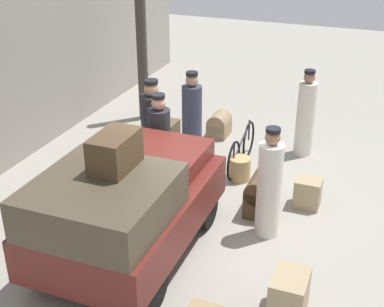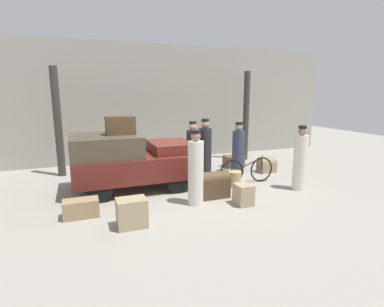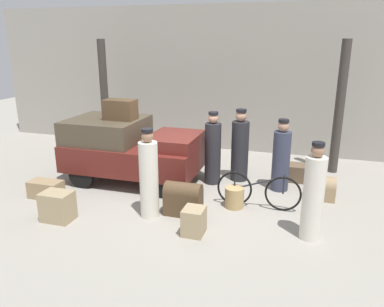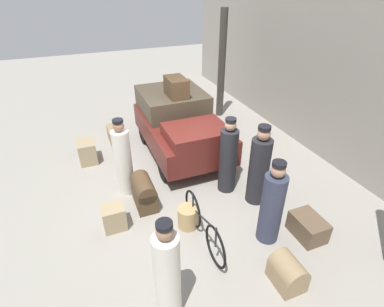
{
  "view_description": "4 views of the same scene",
  "coord_description": "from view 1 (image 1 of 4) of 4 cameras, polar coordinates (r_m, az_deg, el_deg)",
  "views": [
    {
      "loc": [
        -7.3,
        -2.73,
        4.87
      ],
      "look_at": [
        0.2,
        0.2,
        0.95
      ],
      "focal_mm": 50.0,
      "sensor_mm": 36.0,
      "label": 1
    },
    {
      "loc": [
        -2.81,
        -7.69,
        2.69
      ],
      "look_at": [
        0.2,
        0.2,
        0.95
      ],
      "focal_mm": 28.0,
      "sensor_mm": 36.0,
      "label": 2
    },
    {
      "loc": [
        2.59,
        -7.64,
        3.44
      ],
      "look_at": [
        0.2,
        0.2,
        0.95
      ],
      "focal_mm": 35.0,
      "sensor_mm": 36.0,
      "label": 3
    },
    {
      "loc": [
        5.43,
        -1.89,
        4.37
      ],
      "look_at": [
        0.2,
        0.2,
        0.95
      ],
      "focal_mm": 28.0,
      "sensor_mm": 36.0,
      "label": 4
    }
  ],
  "objects": [
    {
      "name": "truck",
      "position": [
        7.74,
        -7.05,
        -5.48
      ],
      "size": [
        3.29,
        1.86,
        1.56
      ],
      "color": "black",
      "rests_on": "ground"
    },
    {
      "name": "trunk_on_truck_roof",
      "position": [
        7.14,
        -8.22,
        0.23
      ],
      "size": [
        0.76,
        0.47,
        0.49
      ],
      "color": "#4C3823",
      "rests_on": "truck"
    },
    {
      "name": "suitcase_tan_flat",
      "position": [
        7.11,
        10.3,
        -14.64
      ],
      "size": [
        0.59,
        0.44,
        0.59
      ],
      "color": "#9E8966",
      "rests_on": "ground"
    },
    {
      "name": "trunk_large_brown",
      "position": [
        9.4,
        12.24,
        -4.13
      ],
      "size": [
        0.38,
        0.44,
        0.51
      ],
      "color": "#9E8966",
      "rests_on": "ground"
    },
    {
      "name": "suitcase_small_leather",
      "position": [
        11.64,
        -2.97,
        2.32
      ],
      "size": [
        0.68,
        0.48,
        0.42
      ],
      "color": "brown",
      "rests_on": "ground"
    },
    {
      "name": "trunk_barrel_dark",
      "position": [
        11.9,
        2.92,
        3.08
      ],
      "size": [
        0.56,
        0.43,
        0.53
      ],
      "color": "#937A56",
      "rests_on": "ground"
    },
    {
      "name": "canopy_pillar_right",
      "position": [
        12.44,
        -5.38,
        11.27
      ],
      "size": [
        0.24,
        0.24,
        3.48
      ],
      "color": "#38332D",
      "rests_on": "ground"
    },
    {
      "name": "conductor_in_dark_uniform",
      "position": [
        9.53,
        -3.47,
        0.79
      ],
      "size": [
        0.4,
        0.4,
        1.8
      ],
      "color": "#232328",
      "rests_on": "ground"
    },
    {
      "name": "porter_with_bicycle",
      "position": [
        10.19,
        -4.21,
        2.51
      ],
      "size": [
        0.43,
        0.43,
        1.83
      ],
      "color": "#232328",
      "rests_on": "ground"
    },
    {
      "name": "porter_standing_middle",
      "position": [
        10.95,
        -0.01,
        4.01
      ],
      "size": [
        0.41,
        0.41,
        1.71
      ],
      "color": "#33384C",
      "rests_on": "ground"
    },
    {
      "name": "wicker_basket",
      "position": [
        10.08,
        5.09,
        -1.63
      ],
      "size": [
        0.41,
        0.41,
        0.44
      ],
      "color": "tan",
      "rests_on": "ground"
    },
    {
      "name": "porter_carrying_trunk",
      "position": [
        11.04,
        12.02,
        3.89
      ],
      "size": [
        0.37,
        0.37,
        1.8
      ],
      "color": "silver",
      "rests_on": "ground"
    },
    {
      "name": "bicycle",
      "position": [
        10.45,
        5.29,
        0.44
      ],
      "size": [
        1.78,
        0.04,
        0.81
      ],
      "color": "black",
      "rests_on": "ground"
    },
    {
      "name": "trunk_umber_medium",
      "position": [
        9.08,
        7.33,
        -4.13
      ],
      "size": [
        0.75,
        0.41,
        0.69
      ],
      "color": "#4C3823",
      "rests_on": "ground"
    },
    {
      "name": "ground_plane",
      "position": [
        9.19,
        0.71,
        -6.04
      ],
      "size": [
        30.0,
        30.0,
        0.0
      ],
      "primitive_type": "plane",
      "color": "gray"
    },
    {
      "name": "porter_lifting_near_truck",
      "position": [
        8.26,
        8.23,
        -3.58
      ],
      "size": [
        0.38,
        0.38,
        1.82
      ],
      "color": "silver",
      "rests_on": "ground"
    }
  ]
}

